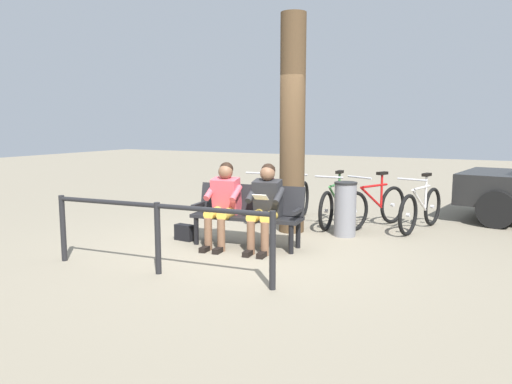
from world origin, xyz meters
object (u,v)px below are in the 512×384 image
(bench, at_px, (249,211))
(bicycle_blue, at_px, (374,206))
(bicycle_orange, at_px, (421,209))
(bicycle_black, at_px, (336,205))
(handbag, at_px, (185,232))
(person_companion, at_px, (223,200))
(person_reading, at_px, (265,203))
(tree_trunk, at_px, (292,125))
(litter_bin, at_px, (345,209))
(bicycle_purple, at_px, (298,201))
(bicycle_green, at_px, (267,199))

(bench, relative_size, bicycle_blue, 1.05)
(bicycle_orange, distance_m, bicycle_black, 1.40)
(handbag, height_order, bicycle_orange, bicycle_orange)
(person_companion, height_order, handbag, person_companion)
(person_reading, distance_m, bicycle_black, 2.12)
(bench, distance_m, bicycle_black, 2.06)
(bicycle_blue, bearing_deg, bench, -8.11)
(bench, xyz_separation_m, tree_trunk, (-0.20, -1.13, 1.22))
(bicycle_orange, bearing_deg, bench, -30.51)
(person_reading, height_order, tree_trunk, tree_trunk)
(bicycle_orange, xyz_separation_m, bicycle_black, (1.38, 0.23, 0.00))
(litter_bin, bearing_deg, bicycle_blue, -105.55)
(bench, xyz_separation_m, bicycle_purple, (0.05, -2.03, -0.15))
(handbag, bearing_deg, bicycle_orange, -142.42)
(bench, bearing_deg, bicycle_purple, -94.60)
(person_reading, relative_size, bicycle_green, 0.71)
(person_reading, relative_size, tree_trunk, 0.35)
(tree_trunk, bearing_deg, bicycle_purple, -74.52)
(bicycle_green, bearing_deg, person_reading, 21.35)
(tree_trunk, xyz_separation_m, bicycle_purple, (0.25, -0.90, -1.37))
(litter_bin, height_order, bicycle_black, bicycle_black)
(bicycle_orange, xyz_separation_m, bicycle_green, (2.72, 0.20, 0.00))
(bench, distance_m, bicycle_green, 2.08)
(person_companion, distance_m, litter_bin, 1.97)
(bench, height_order, bicycle_orange, bicycle_orange)
(handbag, relative_size, bicycle_black, 0.18)
(person_reading, bearing_deg, bicycle_orange, -133.08)
(handbag, relative_size, litter_bin, 0.35)
(tree_trunk, xyz_separation_m, bicycle_orange, (-1.86, -1.04, -1.37))
(tree_trunk, distance_m, litter_bin, 1.57)
(handbag, height_order, bicycle_blue, bicycle_blue)
(person_reading, bearing_deg, bicycle_purple, -85.94)
(bench, xyz_separation_m, litter_bin, (-1.07, -1.20, -0.08))
(bench, relative_size, person_companion, 1.37)
(bench, bearing_deg, bicycle_black, -115.44)
(tree_trunk, relative_size, litter_bin, 4.05)
(handbag, relative_size, bicycle_green, 0.18)
(bicycle_black, bearing_deg, bicycle_purple, -97.50)
(person_companion, relative_size, handbag, 4.00)
(litter_bin, bearing_deg, handbag, 33.84)
(bicycle_orange, height_order, bicycle_green, same)
(bench, bearing_deg, bicycle_orange, -139.70)
(bicycle_blue, distance_m, bicycle_green, 1.98)
(tree_trunk, bearing_deg, bicycle_blue, -139.73)
(person_companion, height_order, litter_bin, person_companion)
(bicycle_orange, bearing_deg, bicycle_purple, -73.21)
(tree_trunk, bearing_deg, litter_bin, -175.44)
(bicycle_blue, bearing_deg, handbag, -21.32)
(person_companion, xyz_separation_m, litter_bin, (-1.37, -1.40, -0.24))
(person_companion, distance_m, bicycle_green, 2.21)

